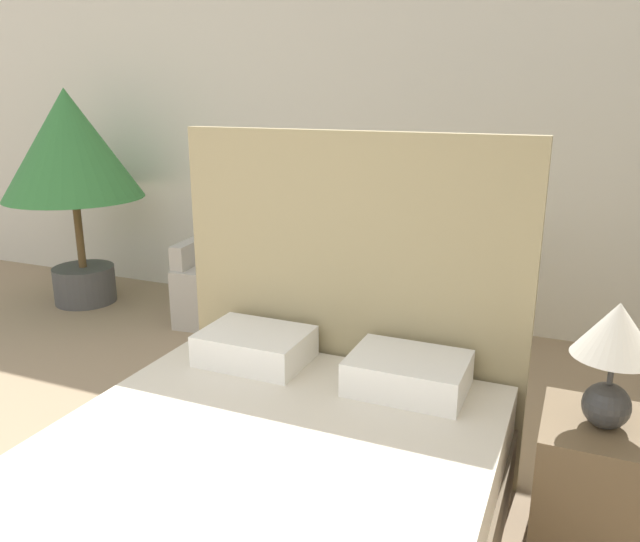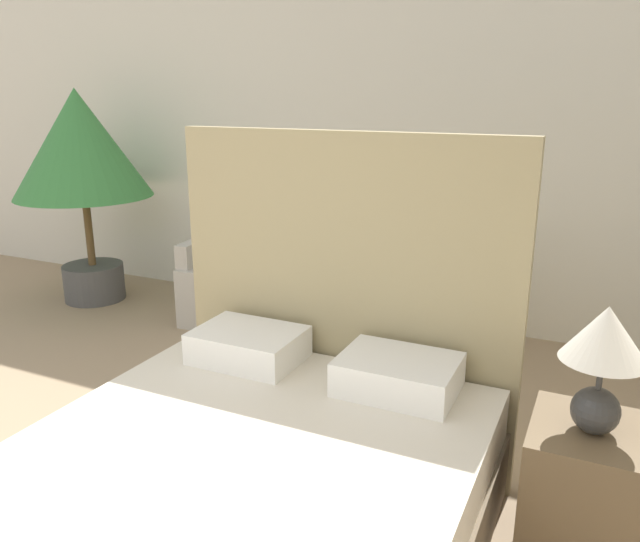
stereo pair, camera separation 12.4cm
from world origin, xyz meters
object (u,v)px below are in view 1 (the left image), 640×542
table_lamp (615,347)px  side_table (302,300)px  bed (247,514)px  armchair_near_window_left (233,284)px  potted_palm (70,154)px  armchair_near_window_right (377,303)px  nightstand (600,487)px

table_lamp → side_table: 2.56m
table_lamp → side_table: size_ratio=1.01×
bed → armchair_near_window_left: size_ratio=2.30×
potted_palm → side_table: (1.88, 0.13, -0.96)m
armchair_near_window_right → side_table: 0.56m
bed → nightstand: bearing=32.2°
bed → armchair_near_window_right: (-0.29, 2.25, -0.01)m
armchair_near_window_left → armchair_near_window_right: 1.11m
potted_palm → table_lamp: 4.09m
table_lamp → side_table: bearing=140.1°
side_table → bed: bearing=-69.6°
armchair_near_window_left → nightstand: bearing=-38.4°
potted_palm → table_lamp: bearing=-21.2°
nightstand → armchair_near_window_left: bearing=147.9°
bed → armchair_near_window_right: bed is taller
armchair_near_window_left → side_table: (0.56, 0.02, -0.05)m
armchair_near_window_left → nightstand: size_ratio=1.78×
bed → table_lamp: 1.36m
armchair_near_window_right → nightstand: (1.37, -1.56, -0.03)m
armchair_near_window_right → bed: bearing=-75.1°
bed → armchair_near_window_left: bed is taller
armchair_near_window_left → table_lamp: table_lamp is taller
armchair_near_window_left → nightstand: (2.49, -1.56, -0.03)m
table_lamp → potted_palm: bearing=158.8°
armchair_near_window_left → bed: bearing=-64.4°
nightstand → potted_palm: bearing=159.2°
potted_palm → table_lamp: (3.80, -1.47, -0.37)m
armchair_near_window_left → side_table: 0.56m
bed → table_lamp: bed is taller
armchair_near_window_right → table_lamp: table_lamp is taller
bed → armchair_near_window_left: 2.64m
armchair_near_window_right → table_lamp: size_ratio=1.98×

